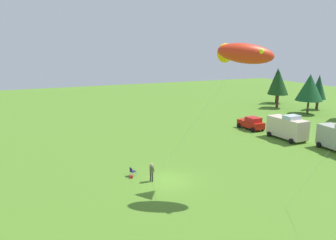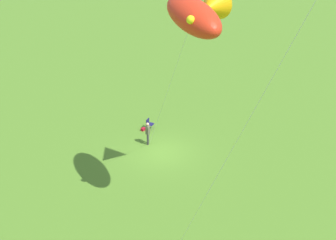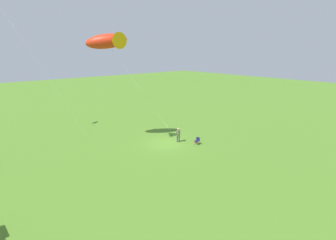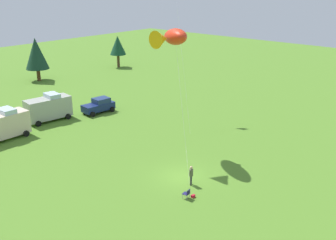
% 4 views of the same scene
% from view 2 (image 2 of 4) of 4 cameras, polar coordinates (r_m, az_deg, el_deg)
% --- Properties ---
extents(ground_plane, '(160.00, 160.00, 0.00)m').
position_cam_2_polar(ground_plane, '(33.10, -0.75, -3.99)').
color(ground_plane, '#4F7E25').
extents(person_kite_flyer, '(0.54, 0.46, 1.74)m').
position_cam_2_polar(person_kite_flyer, '(33.66, -2.48, -1.42)').
color(person_kite_flyer, '#39383B').
rests_on(person_kite_flyer, ground).
extents(folding_chair, '(0.54, 0.54, 0.82)m').
position_cam_2_polar(folding_chair, '(35.93, -2.31, -0.38)').
color(folding_chair, '#1D1B50').
rests_on(folding_chair, ground).
extents(backpack_on_grass, '(0.35, 0.27, 0.22)m').
position_cam_2_polar(backpack_on_grass, '(35.89, -3.04, -1.12)').
color(backpack_on_grass, red).
rests_on(backpack_on_grass, ground).
extents(kite_large_fish, '(7.09, 8.37, 12.44)m').
position_cam_2_polar(kite_large_fish, '(23.31, 3.67, 12.80)').
color(kite_large_fish, red).
rests_on(kite_large_fish, ground).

